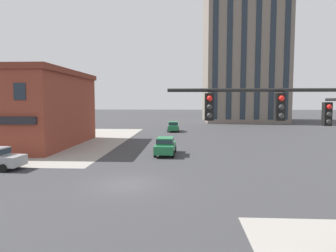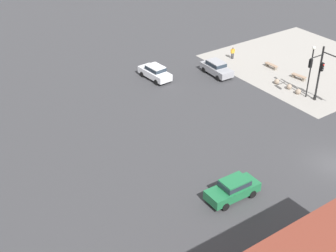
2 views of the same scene
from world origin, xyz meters
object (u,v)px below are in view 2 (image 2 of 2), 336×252
at_px(car_cross_far, 155,72).
at_px(bollard_sphere_curb_a, 298,91).
at_px(traffic_signal_main, 328,70).
at_px(bench_mid_block, 271,66).
at_px(bench_near_signal, 299,77).
at_px(pedestrian_near_bench, 233,52).
at_px(bollard_sphere_curb_b, 289,87).
at_px(street_lamp_corner_near, 311,66).
at_px(car_main_northbound_far, 233,188).
at_px(car_main_mid, 216,68).
at_px(bollard_sphere_curb_c, 277,81).

bearing_deg(car_cross_far, bollard_sphere_curb_a, -138.70).
distance_m(traffic_signal_main, bench_mid_block, 10.69).
height_order(bench_near_signal, pedestrian_near_bench, pedestrian_near_bench).
xyz_separation_m(bollard_sphere_curb_b, street_lamp_corner_near, (-2.37, -0.09, 3.33)).
height_order(pedestrian_near_bench, car_cross_far, car_cross_far).
bearing_deg(bollard_sphere_curb_a, car_main_northbound_far, 117.31).
xyz_separation_m(bollard_sphere_curb_b, bench_near_signal, (1.13, -2.84, 0.02)).
xyz_separation_m(bollard_sphere_curb_b, pedestrian_near_bench, (10.15, -0.55, 0.56)).
bearing_deg(car_main_northbound_far, pedestrian_near_bench, -41.65).
height_order(car_main_northbound_far, car_main_mid, same).
xyz_separation_m(bollard_sphere_curb_b, bench_mid_block, (5.24, -2.52, 0.02)).
relative_size(bench_mid_block, car_main_mid, 0.40).
distance_m(bollard_sphere_curb_b, car_cross_far, 15.33).
bearing_deg(bollard_sphere_curb_a, car_cross_far, 41.30).
bearing_deg(bench_near_signal, bollard_sphere_curb_a, 130.73).
bearing_deg(bench_near_signal, bollard_sphere_curb_c, 78.64).
xyz_separation_m(traffic_signal_main, car_main_mid, (12.19, 4.37, -3.01)).
distance_m(bollard_sphere_curb_a, bollard_sphere_curb_b, 1.41).
height_order(bollard_sphere_curb_b, car_main_northbound_far, car_main_northbound_far).
relative_size(bench_near_signal, street_lamp_corner_near, 0.32).
distance_m(bench_mid_block, car_cross_far, 14.49).
distance_m(traffic_signal_main, car_main_northbound_far, 19.26).
bearing_deg(bollard_sphere_curb_b, traffic_signal_main, -178.23).
height_order(bollard_sphere_curb_b, car_cross_far, car_cross_far).
relative_size(bollard_sphere_curb_c, pedestrian_near_bench, 0.39).
height_order(bench_mid_block, car_cross_far, car_cross_far).
distance_m(bench_near_signal, bench_mid_block, 4.12).
relative_size(car_main_mid, car_cross_far, 1.00).
distance_m(bench_mid_block, car_main_northbound_far, 25.84).
height_order(bollard_sphere_curb_c, pedestrian_near_bench, pedestrian_near_bench).
xyz_separation_m(traffic_signal_main, bollard_sphere_curb_a, (3.13, 0.24, -3.63)).
bearing_deg(street_lamp_corner_near, bollard_sphere_curb_a, 11.08).
bearing_deg(car_cross_far, bench_near_signal, -125.29).
relative_size(pedestrian_near_bench, car_cross_far, 0.34).
bearing_deg(street_lamp_corner_near, bench_mid_block, -17.69).
relative_size(traffic_signal_main, car_main_mid, 1.37).
xyz_separation_m(bollard_sphere_curb_a, car_cross_far, (12.23, 10.74, 0.62)).
bearing_deg(bollard_sphere_curb_b, bollard_sphere_curb_a, 175.84).
xyz_separation_m(traffic_signal_main, car_cross_far, (15.36, 10.98, -3.01)).
xyz_separation_m(bench_mid_block, street_lamp_corner_near, (-7.62, 2.43, 3.31)).
relative_size(bench_mid_block, street_lamp_corner_near, 0.31).
bearing_deg(traffic_signal_main, bollard_sphere_curb_b, 1.77).
height_order(bench_mid_block, street_lamp_corner_near, street_lamp_corner_near).
distance_m(bench_near_signal, car_main_northbound_far, 23.83).
height_order(bollard_sphere_curb_a, bench_mid_block, bollard_sphere_curb_a).
bearing_deg(traffic_signal_main, bollard_sphere_curb_c, 2.73).
relative_size(traffic_signal_main, bollard_sphere_curb_a, 10.20).
height_order(traffic_signal_main, bollard_sphere_curb_a, traffic_signal_main).
bearing_deg(pedestrian_near_bench, car_cross_far, 86.62).
distance_m(pedestrian_near_bench, car_main_northbound_far, 27.76).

